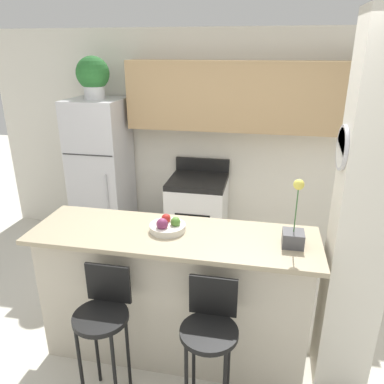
# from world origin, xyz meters

# --- Properties ---
(ground_plane) EXTENTS (14.00, 14.00, 0.00)m
(ground_plane) POSITION_xyz_m (0.00, 0.00, 0.00)
(ground_plane) COLOR beige
(wall_back) EXTENTS (5.60, 0.38, 2.55)m
(wall_back) POSITION_xyz_m (0.14, 1.99, 1.51)
(wall_back) COLOR silver
(wall_back) RESTS_ON ground_plane
(pillar_right) EXTENTS (0.38, 0.32, 2.55)m
(pillar_right) POSITION_xyz_m (1.27, 0.01, 1.28)
(pillar_right) COLOR silver
(pillar_right) RESTS_ON ground_plane
(counter_bar) EXTENTS (2.10, 0.64, 1.07)m
(counter_bar) POSITION_xyz_m (0.00, 0.00, 0.54)
(counter_bar) COLOR beige
(counter_bar) RESTS_ON ground_plane
(refrigerator) EXTENTS (0.62, 0.67, 1.79)m
(refrigerator) POSITION_xyz_m (-1.32, 1.69, 0.90)
(refrigerator) COLOR silver
(refrigerator) RESTS_ON ground_plane
(stove_range) EXTENTS (0.66, 0.67, 1.07)m
(stove_range) POSITION_xyz_m (-0.13, 1.70, 0.46)
(stove_range) COLOR white
(stove_range) RESTS_ON ground_plane
(bar_stool_left) EXTENTS (0.37, 0.37, 0.99)m
(bar_stool_left) POSITION_xyz_m (-0.36, -0.49, 0.67)
(bar_stool_left) COLOR black
(bar_stool_left) RESTS_ON ground_plane
(bar_stool_right) EXTENTS (0.37, 0.37, 0.99)m
(bar_stool_right) POSITION_xyz_m (0.36, -0.49, 0.67)
(bar_stool_right) COLOR black
(bar_stool_right) RESTS_ON ground_plane
(potted_plant_on_fridge) EXTENTS (0.37, 0.37, 0.46)m
(potted_plant_on_fridge) POSITION_xyz_m (-1.32, 1.69, 2.04)
(potted_plant_on_fridge) COLOR silver
(potted_plant_on_fridge) RESTS_ON refrigerator
(orchid_vase) EXTENTS (0.14, 0.14, 0.48)m
(orchid_vase) POSITION_xyz_m (0.84, -0.01, 1.18)
(orchid_vase) COLOR #4C4C51
(orchid_vase) RESTS_ON counter_bar
(fruit_bowl) EXTENTS (0.27, 0.27, 0.12)m
(fruit_bowl) POSITION_xyz_m (-0.05, 0.03, 1.11)
(fruit_bowl) COLOR silver
(fruit_bowl) RESTS_ON counter_bar
(trash_bin) EXTENTS (0.28, 0.28, 0.38)m
(trash_bin) POSITION_xyz_m (-0.79, 1.47, 0.19)
(trash_bin) COLOR black
(trash_bin) RESTS_ON ground_plane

